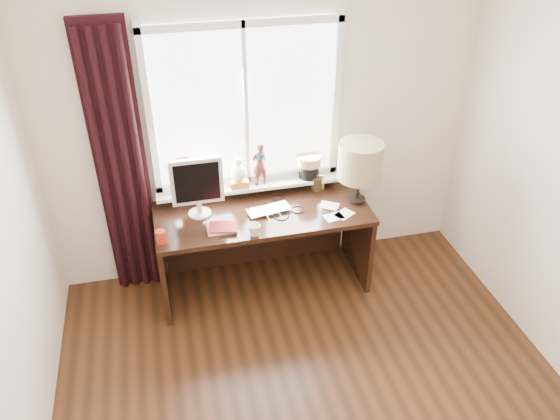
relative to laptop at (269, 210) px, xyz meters
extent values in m
cube|color=white|center=(0.05, -1.62, 1.84)|extent=(3.50, 4.00, 0.00)
cube|color=beige|center=(0.05, 0.38, 0.54)|extent=(3.50, 0.00, 2.60)
imported|color=silver|center=(0.00, 0.00, 0.00)|extent=(0.38, 0.28, 0.03)
imported|color=white|center=(-0.17, -0.28, 0.04)|extent=(0.13, 0.13, 0.10)
cylinder|color=#9F2613|center=(-0.85, -0.21, 0.04)|extent=(0.08, 0.08, 0.10)
cube|color=white|center=(-0.10, 0.37, 0.74)|extent=(1.40, 0.02, 1.30)
cube|color=silver|center=(-0.10, 0.34, 0.11)|extent=(1.50, 0.05, 0.05)
cube|color=silver|center=(-0.10, 0.34, 1.36)|extent=(1.50, 0.05, 0.05)
cube|color=silver|center=(-0.82, 0.34, 0.74)|extent=(0.05, 0.05, 1.40)
cube|color=silver|center=(0.63, 0.34, 0.74)|extent=(0.05, 0.05, 1.40)
cube|color=silver|center=(-0.10, 0.34, 0.74)|extent=(0.03, 0.05, 1.30)
cube|color=silver|center=(-0.10, 0.29, 0.07)|extent=(1.52, 0.18, 0.03)
cylinder|color=#5C0000|center=(-0.61, 0.29, 0.22)|extent=(0.15, 0.15, 0.28)
cube|color=gold|center=(-0.19, 0.28, 0.12)|extent=(0.15, 0.12, 0.06)
sphere|color=beige|center=(-0.19, 0.28, 0.21)|extent=(0.13, 0.13, 0.13)
sphere|color=beige|center=(-0.19, 0.28, 0.31)|extent=(0.07, 0.07, 0.07)
imported|color=#5C2A1F|center=(-0.01, 0.28, 0.27)|extent=(0.15, 0.12, 0.38)
cylinder|color=#1E4C51|center=(-0.01, 0.27, 0.36)|extent=(0.10, 0.10, 0.05)
cylinder|color=black|center=(0.40, 0.29, 0.15)|extent=(0.16, 0.16, 0.12)
cylinder|color=#8C6B4C|center=(0.40, 0.29, 0.25)|extent=(0.20, 0.20, 0.08)
cube|color=black|center=(-1.08, 0.30, 0.36)|extent=(0.38, 0.05, 2.25)
cylinder|color=black|center=(-1.22, 0.27, 0.34)|extent=(0.06, 0.06, 2.20)
cylinder|color=black|center=(-1.13, 0.27, 0.34)|extent=(0.06, 0.06, 2.20)
cylinder|color=black|center=(-1.04, 0.27, 0.34)|extent=(0.06, 0.06, 2.20)
cylinder|color=black|center=(-0.95, 0.27, 0.34)|extent=(0.06, 0.06, 2.20)
cube|color=black|center=(-0.05, 0.01, -0.03)|extent=(1.70, 0.70, 0.04)
cube|color=black|center=(-0.88, 0.01, -0.41)|extent=(0.04, 0.64, 0.71)
cube|color=black|center=(0.78, 0.01, -0.41)|extent=(0.04, 0.64, 0.71)
cube|color=black|center=(-0.05, 0.35, -0.41)|extent=(1.60, 0.03, 0.71)
cylinder|color=beige|center=(-0.54, 0.09, -0.01)|extent=(0.18, 0.18, 0.01)
cylinder|color=beige|center=(-0.54, 0.09, 0.05)|extent=(0.04, 0.04, 0.10)
cube|color=beige|center=(-0.54, 0.09, 0.29)|extent=(0.40, 0.04, 0.38)
cube|color=black|center=(-0.54, 0.07, 0.29)|extent=(0.34, 0.01, 0.32)
cube|color=beige|center=(-0.40, -0.15, 0.00)|extent=(0.22, 0.16, 0.02)
cube|color=maroon|center=(-0.39, -0.16, 0.01)|extent=(0.24, 0.19, 0.01)
cylinder|color=black|center=(0.46, 0.23, 0.05)|extent=(0.09, 0.09, 0.12)
cylinder|color=black|center=(0.44, 0.24, 0.10)|extent=(0.01, 0.01, 0.22)
cylinder|color=black|center=(0.47, 0.22, 0.08)|extent=(0.01, 0.01, 0.19)
cylinder|color=black|center=(0.46, 0.25, 0.11)|extent=(0.01, 0.01, 0.25)
cylinder|color=black|center=(0.48, 0.24, 0.07)|extent=(0.01, 0.01, 0.17)
cube|color=gold|center=(0.48, 0.24, 0.05)|extent=(0.10, 0.03, 0.13)
cube|color=#996633|center=(0.48, 0.23, 0.05)|extent=(0.07, 0.02, 0.10)
cylinder|color=black|center=(0.73, -0.01, 0.00)|extent=(0.14, 0.14, 0.03)
cylinder|color=black|center=(0.73, -0.01, 0.13)|extent=(0.03, 0.03, 0.22)
cylinder|color=tan|center=(0.73, -0.01, 0.36)|extent=(0.35, 0.35, 0.30)
cube|color=white|center=(0.57, -0.17, -0.01)|extent=(0.19, 0.17, 0.00)
cube|color=white|center=(0.49, -0.03, -0.01)|extent=(0.19, 0.17, 0.00)
cube|color=white|center=(0.48, -0.19, -0.01)|extent=(0.17, 0.14, 0.00)
torus|color=black|center=(0.08, -0.09, -0.01)|extent=(0.17, 0.17, 0.01)
torus|color=black|center=(0.22, -0.03, -0.01)|extent=(0.15, 0.15, 0.01)
torus|color=black|center=(0.11, 0.17, -0.01)|extent=(0.13, 0.13, 0.01)
camera|label=1|loc=(-0.75, -3.52, 2.38)|focal=35.00mm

